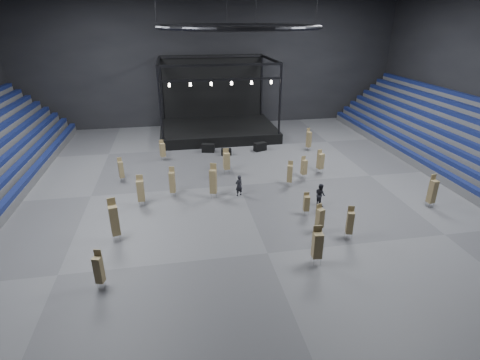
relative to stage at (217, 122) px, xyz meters
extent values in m
plane|color=#49494B|center=(0.00, -16.24, -1.45)|extent=(50.00, 50.00, 0.00)
cube|color=black|center=(0.00, 4.76, 7.55)|extent=(50.00, 0.20, 18.00)
cube|color=black|center=(0.00, -37.24, 7.55)|extent=(50.00, 0.20, 18.00)
cube|color=#0E153F|center=(-18.12, -16.24, -0.50)|extent=(0.59, 40.00, 0.40)
cube|color=#0E153F|center=(-19.02, -16.24, 0.25)|extent=(0.59, 40.00, 0.40)
cube|color=#4B4B4E|center=(21.40, -16.24, -1.08)|extent=(7.20, 40.00, 0.75)
cube|color=#0E153F|center=(18.12, -16.24, -0.50)|extent=(0.59, 40.00, 0.40)
cube|color=#4B4B4E|center=(21.85, -16.24, -0.70)|extent=(6.30, 40.00, 1.50)
cube|color=#0E153F|center=(19.02, -16.24, 0.25)|extent=(0.59, 40.00, 0.40)
cube|color=#4B4B4E|center=(22.30, -16.24, -0.33)|extent=(5.40, 40.00, 2.25)
cube|color=#0E153F|center=(19.91, -16.24, 1.00)|extent=(0.59, 40.00, 0.40)
cube|color=#4B4B4E|center=(22.75, -16.24, 0.05)|extent=(4.50, 40.00, 3.00)
cube|color=#0E153F|center=(20.82, -16.24, 1.75)|extent=(0.59, 40.00, 0.40)
cube|color=#4B4B4E|center=(23.20, -16.24, 0.42)|extent=(3.60, 40.00, 3.75)
cube|color=#0E153F|center=(21.71, -16.24, 2.50)|extent=(0.59, 40.00, 0.40)
cube|color=#0E153F|center=(22.61, -16.24, 3.25)|extent=(0.59, 40.00, 0.40)
cube|color=black|center=(0.00, -0.74, -0.85)|extent=(14.00, 10.00, 1.20)
cube|color=black|center=(0.00, 4.06, 3.75)|extent=(13.30, 0.30, 8.00)
cylinder|color=black|center=(-6.60, -5.34, 3.65)|extent=(0.24, 0.24, 7.80)
cylinder|color=black|center=(-6.60, 3.86, 3.65)|extent=(0.24, 0.24, 7.80)
cylinder|color=black|center=(6.60, -5.34, 3.65)|extent=(0.24, 0.24, 7.80)
cylinder|color=black|center=(6.60, 3.86, 3.65)|extent=(0.24, 0.24, 7.80)
cube|color=black|center=(0.00, -5.34, 7.55)|extent=(13.40, 0.25, 0.25)
cube|color=black|center=(0.00, 3.86, 7.55)|extent=(13.40, 0.25, 0.25)
cube|color=black|center=(0.00, -5.34, 6.05)|extent=(13.40, 0.20, 0.20)
cylinder|color=white|center=(-5.50, -5.34, 5.65)|extent=(0.24, 0.24, 0.35)
cylinder|color=white|center=(-3.30, -5.34, 5.65)|extent=(0.24, 0.24, 0.35)
cylinder|color=white|center=(-1.10, -5.34, 5.65)|extent=(0.24, 0.24, 0.35)
cylinder|color=white|center=(1.10, -5.34, 5.65)|extent=(0.24, 0.24, 0.35)
cylinder|color=white|center=(3.30, -5.34, 5.65)|extent=(0.24, 0.24, 0.35)
cylinder|color=white|center=(5.50, -5.34, 5.65)|extent=(0.24, 0.24, 0.35)
torus|color=black|center=(0.00, -16.24, 11.55)|extent=(12.30, 12.30, 0.30)
cube|color=black|center=(-1.80, -6.90, -0.99)|extent=(1.50, 1.00, 0.91)
cube|color=black|center=(0.01, -8.25, -1.09)|extent=(1.13, 0.63, 0.73)
cube|color=black|center=(3.92, -7.46, -0.99)|extent=(1.52, 1.11, 0.91)
cylinder|color=silver|center=(4.19, -17.20, -1.27)|extent=(0.03, 0.03, 0.37)
cylinder|color=silver|center=(4.19, -16.85, -1.27)|extent=(0.03, 0.03, 0.37)
cylinder|color=silver|center=(4.55, -17.20, -1.27)|extent=(0.03, 0.03, 0.37)
cylinder|color=silver|center=(4.55, -16.85, -1.27)|extent=(0.03, 0.03, 0.37)
cube|color=olive|center=(4.37, -17.02, -0.32)|extent=(0.58, 0.58, 1.53)
cube|color=olive|center=(4.44, -16.85, 0.40)|extent=(0.41, 0.22, 0.84)
cylinder|color=silver|center=(-9.98, -28.41, -1.27)|extent=(0.03, 0.03, 0.36)
cylinder|color=silver|center=(-9.98, -28.07, -1.27)|extent=(0.03, 0.03, 0.36)
cylinder|color=silver|center=(-9.65, -28.41, -1.27)|extent=(0.03, 0.03, 0.36)
cylinder|color=silver|center=(-9.65, -28.07, -1.27)|extent=(0.03, 0.03, 0.36)
cube|color=olive|center=(-9.81, -28.24, -0.30)|extent=(0.53, 0.53, 1.59)
cube|color=olive|center=(-9.76, -28.07, 0.45)|extent=(0.41, 0.17, 0.88)
cylinder|color=silver|center=(9.07, -8.41, -1.27)|extent=(0.03, 0.03, 0.37)
cylinder|color=silver|center=(9.07, -8.06, -1.27)|extent=(0.03, 0.03, 0.37)
cylinder|color=silver|center=(9.42, -8.41, -1.27)|extent=(0.03, 0.03, 0.37)
cylinder|color=silver|center=(9.42, -8.06, -1.27)|extent=(0.03, 0.03, 0.37)
cube|color=olive|center=(9.24, -8.24, -0.22)|extent=(0.57, 0.57, 1.72)
cube|color=olive|center=(9.17, -8.06, 0.58)|extent=(0.42, 0.21, 0.94)
cylinder|color=silver|center=(7.88, -14.90, -1.23)|extent=(0.03, 0.03, 0.44)
cylinder|color=silver|center=(7.88, -14.48, -1.23)|extent=(0.03, 0.03, 0.44)
cylinder|color=silver|center=(8.30, -14.90, -1.23)|extent=(0.03, 0.03, 0.44)
cylinder|color=silver|center=(8.30, -14.48, -1.23)|extent=(0.03, 0.03, 0.44)
cube|color=olive|center=(8.09, -14.69, -0.27)|extent=(0.67, 0.67, 1.47)
cube|color=olive|center=(8.02, -14.48, 0.41)|extent=(0.50, 0.23, 0.81)
cylinder|color=silver|center=(-8.41, -18.88, -1.23)|extent=(0.03, 0.03, 0.44)
cylinder|color=silver|center=(-8.41, -18.46, -1.23)|extent=(0.03, 0.03, 0.44)
cylinder|color=silver|center=(-7.99, -18.88, -1.23)|extent=(0.03, 0.03, 0.44)
cylinder|color=silver|center=(-7.99, -18.46, -1.23)|extent=(0.03, 0.03, 0.44)
cube|color=olive|center=(-8.20, -18.67, -0.16)|extent=(0.54, 0.54, 1.69)
cube|color=olive|center=(-8.20, -18.45, 0.63)|extent=(0.51, 0.07, 0.93)
cylinder|color=silver|center=(3.93, -25.03, -1.26)|extent=(0.03, 0.03, 0.38)
cylinder|color=silver|center=(3.93, -24.67, -1.26)|extent=(0.03, 0.03, 0.38)
cylinder|color=silver|center=(4.29, -25.03, -1.26)|extent=(0.03, 0.03, 0.38)
cylinder|color=silver|center=(4.29, -24.67, -1.26)|extent=(0.03, 0.03, 0.38)
cube|color=olive|center=(4.11, -24.85, -0.38)|extent=(0.57, 0.57, 1.39)
cube|color=olive|center=(4.05, -24.67, 0.26)|extent=(0.43, 0.19, 0.76)
cylinder|color=silver|center=(-10.42, -13.58, -1.28)|extent=(0.03, 0.03, 0.34)
cylinder|color=silver|center=(-10.42, -13.25, -1.28)|extent=(0.03, 0.03, 0.34)
cylinder|color=silver|center=(-10.10, -13.58, -1.28)|extent=(0.03, 0.03, 0.34)
cylinder|color=silver|center=(-10.10, -13.25, -1.28)|extent=(0.03, 0.03, 0.34)
cube|color=olive|center=(-10.26, -13.42, -0.35)|extent=(0.52, 0.52, 1.52)
cube|color=olive|center=(-10.32, -13.25, 0.36)|extent=(0.39, 0.18, 0.83)
cylinder|color=silver|center=(-9.76, -23.70, -1.22)|extent=(0.03, 0.03, 0.46)
cylinder|color=silver|center=(-9.76, -23.27, -1.22)|extent=(0.03, 0.03, 0.46)
cylinder|color=silver|center=(-9.32, -23.70, -1.22)|extent=(0.03, 0.03, 0.46)
cylinder|color=silver|center=(-9.32, -23.27, -1.22)|extent=(0.03, 0.03, 0.46)
cube|color=olive|center=(-9.54, -23.48, 0.04)|extent=(0.67, 0.67, 2.07)
cube|color=olive|center=(-9.60, -23.26, 1.02)|extent=(0.52, 0.20, 1.14)
cylinder|color=silver|center=(5.63, -26.08, -1.27)|extent=(0.03, 0.03, 0.36)
cylinder|color=silver|center=(5.63, -25.73, -1.27)|extent=(0.03, 0.03, 0.36)
cylinder|color=silver|center=(5.97, -26.08, -1.27)|extent=(0.03, 0.03, 0.36)
cylinder|color=silver|center=(5.97, -25.73, -1.27)|extent=(0.03, 0.03, 0.36)
cube|color=olive|center=(5.80, -25.91, -0.30)|extent=(0.54, 0.54, 1.57)
cube|color=olive|center=(5.85, -25.73, 0.43)|extent=(0.41, 0.18, 0.86)
cylinder|color=silver|center=(-2.69, -18.45, -1.23)|extent=(0.03, 0.03, 0.45)
cylinder|color=silver|center=(-2.69, -18.03, -1.23)|extent=(0.03, 0.03, 0.45)
cylinder|color=silver|center=(-2.26, -18.45, -1.23)|extent=(0.03, 0.03, 0.45)
cylinder|color=silver|center=(-2.26, -18.03, -1.23)|extent=(0.03, 0.03, 0.45)
cube|color=olive|center=(-2.47, -18.24, 0.00)|extent=(0.67, 0.67, 2.00)
cube|color=olive|center=(-2.41, -18.03, 0.95)|extent=(0.51, 0.22, 1.10)
cylinder|color=silver|center=(2.41, -28.45, -1.22)|extent=(0.03, 0.03, 0.46)
cylinder|color=silver|center=(2.41, -28.02, -1.22)|extent=(0.03, 0.03, 0.46)
cylinder|color=silver|center=(2.84, -28.45, -1.22)|extent=(0.03, 0.03, 0.46)
cylinder|color=silver|center=(2.84, -28.02, -1.22)|extent=(0.03, 0.03, 0.46)
cube|color=olive|center=(2.63, -28.24, -0.18)|extent=(0.59, 0.59, 1.63)
cube|color=olive|center=(2.64, -28.01, 0.59)|extent=(0.53, 0.11, 0.90)
cylinder|color=silver|center=(-6.84, -8.76, -1.25)|extent=(0.03, 0.03, 0.39)
cylinder|color=silver|center=(-6.84, -8.39, -1.25)|extent=(0.03, 0.03, 0.39)
cylinder|color=silver|center=(-6.47, -8.76, -1.25)|extent=(0.03, 0.03, 0.39)
cylinder|color=silver|center=(-6.47, -8.39, -1.25)|extent=(0.03, 0.03, 0.39)
cube|color=olive|center=(-6.66, -8.57, -0.36)|extent=(0.62, 0.62, 1.39)
cube|color=olive|center=(-6.73, -8.39, 0.29)|extent=(0.44, 0.23, 0.77)
cylinder|color=silver|center=(-5.93, -17.57, -1.26)|extent=(0.03, 0.03, 0.37)
cylinder|color=silver|center=(-5.93, -17.21, -1.26)|extent=(0.03, 0.03, 0.37)
cylinder|color=silver|center=(-5.58, -17.57, -1.26)|extent=(0.03, 0.03, 0.37)
cylinder|color=silver|center=(-5.58, -17.21, -1.26)|extent=(0.03, 0.03, 0.37)
cube|color=olive|center=(-5.76, -17.39, -0.20)|extent=(0.52, 0.52, 1.76)
cube|color=olive|center=(-5.72, -17.20, 0.63)|extent=(0.43, 0.13, 0.97)
cylinder|color=silver|center=(-0.89, -13.54, -1.22)|extent=(0.03, 0.03, 0.46)
cylinder|color=silver|center=(-0.89, -13.10, -1.22)|extent=(0.03, 0.03, 0.46)
cylinder|color=silver|center=(-0.46, -13.54, -1.22)|extent=(0.03, 0.03, 0.46)
cylinder|color=silver|center=(-0.46, -13.10, -1.22)|extent=(0.03, 0.03, 0.46)
cube|color=olive|center=(-0.67, -13.32, -0.20)|extent=(0.61, 0.61, 1.58)
cube|color=olive|center=(-0.70, -13.09, 0.54)|extent=(0.53, 0.13, 0.87)
cylinder|color=silver|center=(3.88, -22.48, -1.28)|extent=(0.03, 0.03, 0.35)
cylinder|color=silver|center=(3.88, -22.15, -1.28)|extent=(0.03, 0.03, 0.35)
cylinder|color=silver|center=(4.22, -22.48, -1.28)|extent=(0.03, 0.03, 0.35)
cylinder|color=silver|center=(4.22, -22.15, -1.28)|extent=(0.03, 0.03, 0.35)
cube|color=olive|center=(4.05, -22.32, -0.52)|extent=(0.47, 0.47, 1.16)
cube|color=olive|center=(4.07, -22.14, 0.01)|extent=(0.41, 0.10, 0.64)
cylinder|color=silver|center=(13.80, -23.06, -1.24)|extent=(0.03, 0.03, 0.41)
cylinder|color=silver|center=(13.80, -22.67, -1.24)|extent=(0.03, 0.03, 0.41)
cylinder|color=silver|center=(14.20, -23.06, -1.24)|extent=(0.03, 0.03, 0.41)
cylinder|color=silver|center=(14.20, -22.67, -1.24)|extent=(0.03, 0.03, 0.41)
cube|color=olive|center=(14.00, -22.86, -0.12)|extent=(0.57, 0.57, 1.84)
cube|color=olive|center=(13.97, -22.66, 0.75)|extent=(0.48, 0.14, 1.01)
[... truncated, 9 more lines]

